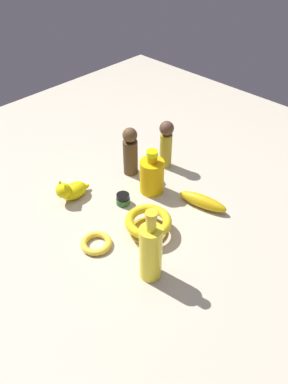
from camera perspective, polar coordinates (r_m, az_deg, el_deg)
ground at (r=1.32m, az=0.00°, el=-2.01°), size 2.00×2.00×0.00m
bowl at (r=1.20m, az=0.63°, el=-4.62°), size 0.15×0.15×0.06m
person_figure_adult at (r=1.45m, az=3.27°, el=7.24°), size 0.06×0.06×0.19m
person_figure_child at (r=1.41m, az=-2.03°, el=6.01°), size 0.07×0.07×0.19m
cat_figurine at (r=1.35m, az=-10.74°, el=0.25°), size 0.13×0.06×0.09m
banana at (r=1.31m, az=8.63°, el=-1.38°), size 0.08×0.18×0.04m
nail_polish_jar at (r=1.32m, az=-3.12°, el=-1.05°), size 0.05×0.05×0.04m
bottle_tall at (r=1.04m, az=0.99°, el=-8.71°), size 0.06×0.06×0.24m
bottle_short at (r=1.34m, az=1.17°, el=2.48°), size 0.08×0.08×0.17m
bangle at (r=1.19m, az=-7.04°, el=-7.52°), size 0.10×0.10×0.02m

